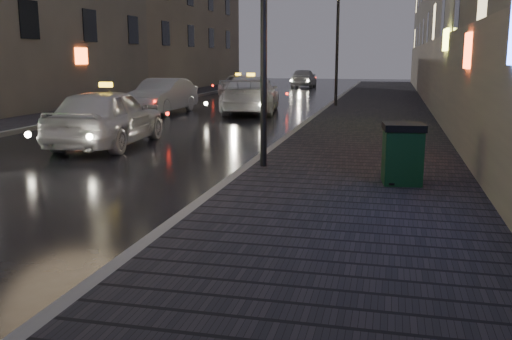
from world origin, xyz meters
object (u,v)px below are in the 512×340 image
(taxi_far, at_px, (238,85))
(car_left_mid, at_px, (162,96))
(trash_bin, at_px, (402,153))
(taxi_mid, at_px, (251,95))
(lamp_far, at_px, (337,35))
(car_far, at_px, (304,78))
(taxi_near, at_px, (107,117))
(lamp_near, at_px, (264,6))

(taxi_far, bearing_deg, car_left_mid, -96.72)
(trash_bin, xyz_separation_m, taxi_mid, (-6.34, 14.01, 0.09))
(car_left_mid, height_order, taxi_mid, taxi_mid)
(car_left_mid, distance_m, taxi_far, 12.80)
(lamp_far, relative_size, car_far, 1.19)
(lamp_far, xyz_separation_m, trash_bin, (2.87, -17.08, -2.77))
(taxi_near, xyz_separation_m, taxi_mid, (1.58, 10.27, -0.01))
(taxi_near, bearing_deg, car_far, -95.21)
(taxi_mid, relative_size, car_far, 1.26)
(lamp_far, xyz_separation_m, taxi_mid, (-3.47, -3.07, -2.68))
(lamp_near, relative_size, taxi_far, 1.15)
(lamp_far, height_order, car_left_mid, lamp_far)
(taxi_mid, bearing_deg, car_far, -95.07)
(taxi_near, distance_m, taxi_mid, 10.40)
(car_left_mid, xyz_separation_m, car_far, (2.80, 23.19, -0.00))
(trash_bin, relative_size, taxi_near, 0.23)
(lamp_near, xyz_separation_m, taxi_mid, (-3.47, 12.93, -2.68))
(car_left_mid, bearing_deg, taxi_mid, 15.85)
(lamp_far, bearing_deg, taxi_mid, -138.47)
(lamp_near, distance_m, lamp_far, 16.00)
(trash_bin, distance_m, taxi_far, 27.77)
(car_left_mid, xyz_separation_m, taxi_far, (0.02, 12.80, -0.12))
(car_left_mid, distance_m, taxi_mid, 3.93)
(trash_bin, xyz_separation_m, car_left_mid, (-10.15, 13.06, 0.04))
(taxi_mid, bearing_deg, taxi_near, 73.58)
(car_far, bearing_deg, taxi_mid, 91.11)
(trash_bin, relative_size, car_left_mid, 0.24)
(car_left_mid, bearing_deg, lamp_far, 30.70)
(car_far, bearing_deg, taxi_near, 87.50)
(lamp_near, distance_m, trash_bin, 4.14)
(trash_bin, bearing_deg, lamp_far, 93.09)
(taxi_mid, height_order, taxi_far, taxi_mid)
(trash_bin, bearing_deg, car_far, 95.00)
(taxi_mid, bearing_deg, trash_bin, 106.68)
(lamp_near, distance_m, car_far, 35.55)
(trash_bin, height_order, taxi_mid, taxi_mid)
(taxi_mid, bearing_deg, taxi_far, -79.93)
(trash_bin, height_order, car_far, car_far)
(taxi_near, height_order, car_left_mid, taxi_near)
(lamp_far, height_order, taxi_near, lamp_far)
(taxi_near, xyz_separation_m, taxi_far, (-2.20, 22.12, -0.18))
(lamp_far, height_order, taxi_mid, lamp_far)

